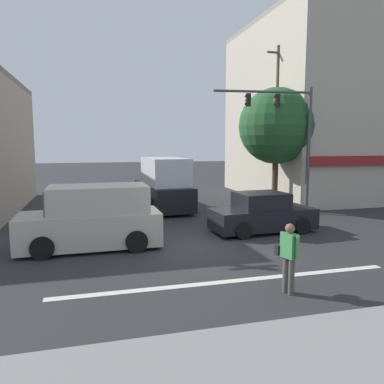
% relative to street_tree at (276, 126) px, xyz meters
% --- Properties ---
extents(ground_plane, '(120.00, 120.00, 0.00)m').
position_rel_street_tree_xyz_m(ground_plane, '(-6.29, -6.35, -4.42)').
color(ground_plane, '#2B2B2D').
extents(lane_marking_stripe, '(9.00, 0.24, 0.01)m').
position_rel_street_tree_xyz_m(lane_marking_stripe, '(-6.29, -9.85, -4.42)').
color(lane_marking_stripe, silver).
rests_on(lane_marking_stripe, ground).
extents(building_right_corner, '(13.53, 11.65, 11.39)m').
position_rel_street_tree_xyz_m(building_right_corner, '(7.48, 4.24, 1.27)').
color(building_right_corner, '#B7AD99').
rests_on(building_right_corner, ground).
extents(street_tree, '(4.06, 4.06, 6.46)m').
position_rel_street_tree_xyz_m(street_tree, '(0.00, 0.00, 0.00)').
color(street_tree, '#4C3823').
rests_on(street_tree, ground).
extents(utility_pole_far_right, '(1.40, 0.22, 8.96)m').
position_rel_street_tree_xyz_m(utility_pole_far_right, '(0.72, 1.34, 0.21)').
color(utility_pole_far_right, brown).
rests_on(utility_pole_far_right, ground).
extents(traffic_light_mast, '(4.87, 0.70, 6.20)m').
position_rel_street_tree_xyz_m(traffic_light_mast, '(-0.23, -1.86, -0.24)').
color(traffic_light_mast, '#47474C').
rests_on(traffic_light_mast, ground).
extents(van_parked_curbside, '(4.62, 2.08, 2.11)m').
position_rel_street_tree_xyz_m(van_parked_curbside, '(-9.65, -5.75, -3.41)').
color(van_parked_curbside, '#B7B29E').
rests_on(van_parked_curbside, ground).
extents(sedan_crossing_rightbound, '(4.21, 2.09, 1.58)m').
position_rel_street_tree_xyz_m(sedan_crossing_rightbound, '(-3.15, -5.07, -3.71)').
color(sedan_crossing_rightbound, black).
rests_on(sedan_crossing_rightbound, ground).
extents(box_truck_crossing_center, '(2.53, 5.73, 2.75)m').
position_rel_street_tree_xyz_m(box_truck_crossing_center, '(-5.96, 1.07, -3.17)').
color(box_truck_crossing_center, black).
rests_on(box_truck_crossing_center, ground).
extents(pedestrian_foreground_with_bag, '(0.36, 0.69, 1.67)m').
position_rel_street_tree_xyz_m(pedestrian_foreground_with_bag, '(-5.28, -10.90, -3.47)').
color(pedestrian_foreground_with_bag, '#4C4742').
rests_on(pedestrian_foreground_with_bag, ground).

